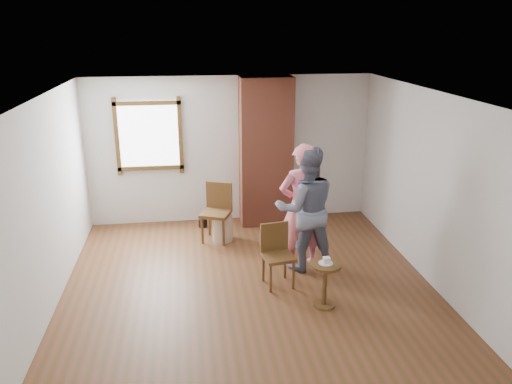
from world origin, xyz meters
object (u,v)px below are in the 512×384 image
(man, at_px, (306,209))
(person_pink, at_px, (302,207))
(side_table, at_px, (325,277))
(stoneware_crock, at_px, (222,228))
(dining_chair_left, at_px, (217,209))
(dining_chair_right, at_px, (277,251))

(man, height_order, person_pink, person_pink)
(side_table, bearing_deg, stoneware_crock, 116.82)
(stoneware_crock, bearing_deg, side_table, -63.18)
(dining_chair_left, bearing_deg, stoneware_crock, -27.57)
(dining_chair_left, bearing_deg, man, -23.81)
(stoneware_crock, xyz_separation_m, dining_chair_left, (-0.07, 0.09, 0.32))
(dining_chair_left, distance_m, side_table, 2.61)
(person_pink, bearing_deg, stoneware_crock, -52.62)
(side_table, xyz_separation_m, person_pink, (-0.05, 1.16, 0.53))
(man, bearing_deg, person_pink, -53.50)
(stoneware_crock, bearing_deg, man, -45.24)
(stoneware_crock, bearing_deg, person_pink, -44.82)
(man, distance_m, person_pink, 0.08)
(person_pink, bearing_deg, side_table, 84.64)
(dining_chair_left, bearing_deg, side_table, -40.89)
(stoneware_crock, height_order, person_pink, person_pink)
(stoneware_crock, xyz_separation_m, side_table, (1.12, -2.22, 0.19))
(side_table, height_order, person_pink, person_pink)
(stoneware_crock, distance_m, dining_chair_left, 0.34)
(man, bearing_deg, dining_chair_right, 39.56)
(dining_chair_right, bearing_deg, stoneware_crock, 103.23)
(dining_chair_left, xyz_separation_m, person_pink, (1.15, -1.15, 0.40))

